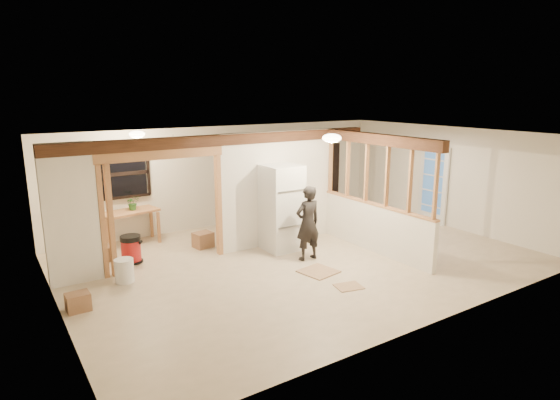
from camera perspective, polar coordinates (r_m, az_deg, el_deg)
floor at (r=9.59m, az=2.66°, el=-7.24°), size 9.00×6.50×0.01m
ceiling at (r=9.04m, az=2.82°, el=7.83°), size 9.00×6.50×0.01m
wall_back at (r=11.97m, az=-6.41°, el=3.00°), size 9.00×0.01×2.50m
wall_front at (r=6.96m, az=18.64°, el=-4.94°), size 9.00×0.01×2.50m
wall_left at (r=7.62m, az=-25.99°, el=-4.06°), size 0.01×6.50×2.50m
wall_right at (r=12.37m, az=19.93°, el=2.62°), size 0.01×6.50×2.50m
partition_left_stub at (r=8.82m, az=-24.14°, el=-1.68°), size 0.90×0.12×2.50m
partition_center at (r=10.31m, az=-0.26°, el=1.47°), size 2.80×0.12×2.50m
doorway_frame at (r=9.23m, az=-13.95°, el=-1.25°), size 2.46×0.14×2.20m
header_beam_back at (r=9.55m, az=-6.37°, el=7.32°), size 7.00×0.18×0.22m
header_beam_right at (r=9.78m, az=11.90°, el=7.26°), size 0.18×3.30×0.22m
pony_wall at (r=10.13m, az=11.40°, el=-3.37°), size 0.12×3.20×1.00m
stud_partition at (r=9.87m, az=11.70°, el=3.10°), size 0.14×3.20×1.32m
window_back at (r=10.94m, az=-18.51°, el=3.06°), size 1.12×0.10×1.10m
french_door at (r=12.59m, az=18.18°, el=1.77°), size 0.12×0.86×2.00m
ceiling_dome_main at (r=8.83m, az=6.33°, el=7.51°), size 0.36×0.36×0.16m
ceiling_dome_util at (r=10.02m, az=-17.04°, el=7.67°), size 0.32×0.32×0.14m
hanging_bulb at (r=9.54m, az=-12.83°, el=5.87°), size 0.07×0.07×0.07m
refrigerator at (r=9.94m, az=0.20°, el=-0.94°), size 0.75×0.73×1.83m
woman at (r=9.36m, az=3.41°, el=-2.83°), size 0.56×0.37×1.52m
work_table at (r=10.93m, az=-17.76°, el=-3.19°), size 1.30×0.82×0.76m
potted_plant at (r=10.86m, az=-17.51°, el=-0.33°), size 0.32×0.29×0.32m
shop_vac at (r=9.76m, az=-17.70°, el=-5.72°), size 0.52×0.52×0.57m
bookshelf at (r=13.36m, az=5.18°, el=2.78°), size 0.95×0.32×1.91m
bucket at (r=8.87m, az=-18.45°, el=-8.16°), size 0.36×0.36×0.43m
box_util_a at (r=10.39m, az=-9.36°, el=-4.81°), size 0.44×0.39×0.33m
box_util_b at (r=10.09m, az=-20.59°, el=-6.11°), size 0.33×0.33×0.31m
box_front at (r=8.05m, az=-23.40°, el=-11.34°), size 0.36×0.29×0.28m
floor_panel_near at (r=8.95m, az=4.70°, el=-8.68°), size 0.71×0.71×0.02m
floor_panel_far at (r=8.37m, az=8.37°, el=-10.39°), size 0.52×0.45×0.01m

